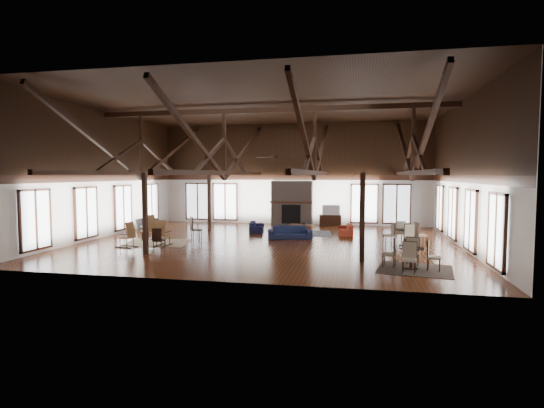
% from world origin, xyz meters
% --- Properties ---
extents(floor, '(16.00, 16.00, 0.00)m').
position_xyz_m(floor, '(0.00, 0.00, 0.00)').
color(floor, '#5C2513').
rests_on(floor, ground).
extents(ceiling, '(16.00, 14.00, 0.02)m').
position_xyz_m(ceiling, '(0.00, 0.00, 6.00)').
color(ceiling, black).
rests_on(ceiling, wall_back).
extents(wall_back, '(16.00, 0.02, 6.00)m').
position_xyz_m(wall_back, '(0.00, 7.00, 3.00)').
color(wall_back, white).
rests_on(wall_back, floor).
extents(wall_front, '(16.00, 0.02, 6.00)m').
position_xyz_m(wall_front, '(0.00, -7.00, 3.00)').
color(wall_front, white).
rests_on(wall_front, floor).
extents(wall_left, '(0.02, 14.00, 6.00)m').
position_xyz_m(wall_left, '(-8.00, 0.00, 3.00)').
color(wall_left, white).
rests_on(wall_left, floor).
extents(wall_right, '(0.02, 14.00, 6.00)m').
position_xyz_m(wall_right, '(8.00, 0.00, 3.00)').
color(wall_right, white).
rests_on(wall_right, floor).
extents(roof_truss, '(15.60, 14.07, 3.14)m').
position_xyz_m(roof_truss, '(0.00, 0.00, 4.03)').
color(roof_truss, black).
rests_on(roof_truss, wall_back).
extents(post_grid, '(8.16, 7.16, 3.05)m').
position_xyz_m(post_grid, '(0.00, 0.00, 1.52)').
color(post_grid, black).
rests_on(post_grid, floor).
extents(fireplace, '(2.50, 0.69, 2.60)m').
position_xyz_m(fireplace, '(0.00, 6.67, 1.29)').
color(fireplace, '#746258').
rests_on(fireplace, floor).
extents(ceiling_fan, '(1.60, 1.60, 0.75)m').
position_xyz_m(ceiling_fan, '(0.50, -1.00, 3.73)').
color(ceiling_fan, black).
rests_on(ceiling_fan, roof_truss).
extents(sofa_navy_front, '(2.15, 1.24, 0.59)m').
position_xyz_m(sofa_navy_front, '(0.76, 1.18, 0.29)').
color(sofa_navy_front, '#161D3D').
rests_on(sofa_navy_front, floor).
extents(sofa_navy_left, '(1.84, 0.98, 0.51)m').
position_xyz_m(sofa_navy_left, '(-1.32, 3.25, 0.25)').
color(sofa_navy_left, '#121433').
rests_on(sofa_navy_left, floor).
extents(sofa_orange, '(1.78, 0.79, 0.51)m').
position_xyz_m(sofa_orange, '(3.25, 3.17, 0.25)').
color(sofa_orange, maroon).
rests_on(sofa_orange, floor).
extents(coffee_table, '(1.31, 0.81, 0.47)m').
position_xyz_m(coffee_table, '(1.07, 2.92, 0.41)').
color(coffee_table, brown).
rests_on(coffee_table, floor).
extents(vase, '(0.23, 0.23, 0.19)m').
position_xyz_m(vase, '(1.20, 3.00, 0.56)').
color(vase, '#B2B2B2').
rests_on(vase, coffee_table).
extents(armchair, '(0.98, 0.86, 0.62)m').
position_xyz_m(armchair, '(-7.17, 2.58, 0.31)').
color(armchair, '#29292B').
rests_on(armchair, floor).
extents(side_table_lamp, '(0.44, 0.44, 1.12)m').
position_xyz_m(side_table_lamp, '(-7.60, 3.18, 0.42)').
color(side_table_lamp, black).
rests_on(side_table_lamp, floor).
extents(rocking_chair_a, '(0.98, 1.03, 1.20)m').
position_xyz_m(rocking_chair_a, '(-5.25, -0.91, 0.56)').
color(rocking_chair_a, olive).
rests_on(rocking_chair_a, floor).
extents(rocking_chair_b, '(0.52, 0.88, 1.09)m').
position_xyz_m(rocking_chair_b, '(-4.13, -1.89, 0.52)').
color(rocking_chair_b, olive).
rests_on(rocking_chair_b, floor).
extents(rocking_chair_c, '(0.88, 0.58, 1.05)m').
position_xyz_m(rocking_chair_c, '(-5.32, -2.46, 0.50)').
color(rocking_chair_c, olive).
rests_on(rocking_chair_c, floor).
extents(side_chair_a, '(0.64, 0.64, 1.08)m').
position_xyz_m(side_chair_a, '(-3.38, -0.24, 0.63)').
color(side_chair_a, black).
rests_on(side_chair_a, floor).
extents(side_chair_b, '(0.41, 0.41, 0.90)m').
position_xyz_m(side_chair_b, '(-3.76, -2.98, 0.53)').
color(side_chair_b, black).
rests_on(side_chair_b, floor).
extents(cafe_table_near, '(1.84, 1.84, 0.94)m').
position_xyz_m(cafe_table_near, '(5.51, -4.24, 0.47)').
color(cafe_table_near, black).
rests_on(cafe_table_near, floor).
extents(cafe_table_far, '(1.87, 1.87, 0.95)m').
position_xyz_m(cafe_table_far, '(5.79, 0.32, 0.48)').
color(cafe_table_far, black).
rests_on(cafe_table_far, floor).
extents(cup_near, '(0.12, 0.12, 0.09)m').
position_xyz_m(cup_near, '(5.43, -4.30, 0.72)').
color(cup_near, '#B2B2B2').
rests_on(cup_near, cafe_table_near).
extents(cup_far, '(0.14, 0.14, 0.09)m').
position_xyz_m(cup_far, '(5.73, 0.32, 0.73)').
color(cup_far, '#B2B2B2').
rests_on(cup_far, cafe_table_far).
extents(tv_console, '(1.24, 0.46, 0.62)m').
position_xyz_m(tv_console, '(2.27, 6.75, 0.31)').
color(tv_console, black).
rests_on(tv_console, floor).
extents(television, '(1.02, 0.23, 0.59)m').
position_xyz_m(television, '(2.30, 6.75, 0.91)').
color(television, '#B2B2B2').
rests_on(television, tv_console).
extents(rug_tan, '(3.01, 2.54, 0.01)m').
position_xyz_m(rug_tan, '(-4.71, -1.18, 0.01)').
color(rug_tan, tan).
rests_on(rug_tan, floor).
extents(rug_navy, '(3.18, 2.55, 0.01)m').
position_xyz_m(rug_navy, '(1.08, 3.07, 0.01)').
color(rug_navy, '#191F47').
rests_on(rug_navy, floor).
extents(rug_dark, '(2.53, 2.36, 0.01)m').
position_xyz_m(rug_dark, '(5.63, -4.32, 0.01)').
color(rug_dark, black).
rests_on(rug_dark, floor).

